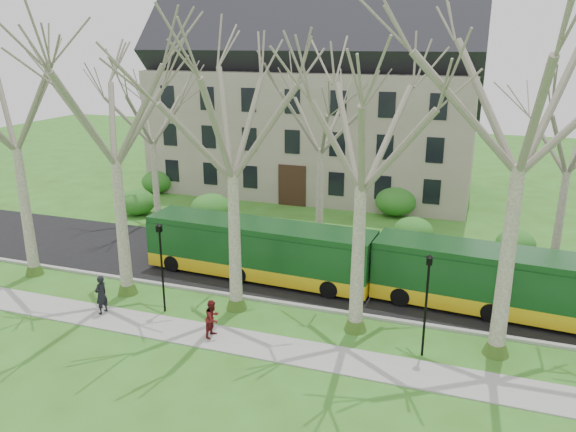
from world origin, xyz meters
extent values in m
plane|color=#36621C|center=(0.00, 0.00, 0.00)|extent=(120.00, 120.00, 0.00)
cube|color=gray|center=(0.00, -2.50, 0.03)|extent=(70.00, 2.00, 0.06)
cube|color=black|center=(0.00, 5.50, 0.03)|extent=(80.00, 8.00, 0.06)
cube|color=#A5A39E|center=(0.00, 1.50, 0.07)|extent=(80.00, 0.25, 0.14)
cube|color=gray|center=(-6.00, 24.00, 5.00)|extent=(26.00, 12.00, 10.00)
cylinder|color=black|center=(-6.00, -1.00, 2.00)|extent=(0.10, 0.10, 4.00)
cube|color=black|center=(-6.00, -1.00, 4.15)|extent=(0.22, 0.22, 0.30)
cylinder|color=black|center=(6.00, -1.00, 2.00)|extent=(0.10, 0.10, 4.00)
cube|color=black|center=(6.00, -1.00, 4.15)|extent=(0.22, 0.22, 0.30)
ellipsoid|color=#1B5F1F|center=(-16.00, 12.00, 1.00)|extent=(2.60, 2.60, 2.00)
ellipsoid|color=#1B5F1F|center=(-10.00, 12.00, 1.00)|extent=(2.60, 2.60, 2.00)
ellipsoid|color=#1B5F1F|center=(4.00, 12.00, 1.00)|extent=(2.60, 2.60, 2.00)
ellipsoid|color=#1B5F1F|center=(10.00, 12.00, 1.00)|extent=(2.60, 2.60, 2.00)
ellipsoid|color=#1B5F1F|center=(-18.00, 18.00, 1.00)|extent=(2.60, 2.60, 2.00)
ellipsoid|color=#1B5F1F|center=(2.00, 18.00, 1.00)|extent=(2.60, 2.60, 2.00)
imported|color=black|center=(-8.61, -2.20, 1.00)|extent=(0.54, 0.74, 1.88)
imported|color=maroon|center=(-2.74, -2.44, 0.90)|extent=(0.73, 0.88, 1.67)
camera|label=1|loc=(7.38, -21.89, 12.31)|focal=35.00mm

